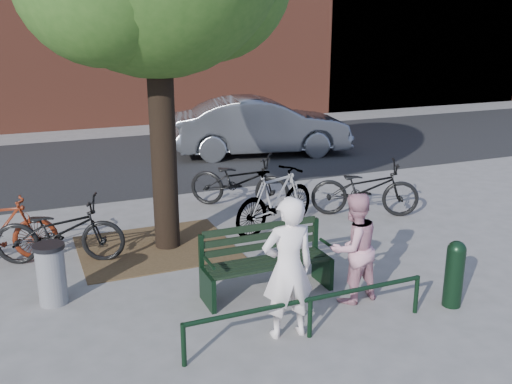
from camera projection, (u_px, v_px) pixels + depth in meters
name	position (u px, v px, depth m)	size (l,w,h in m)	color
ground	(267.00, 294.00, 7.67)	(90.00, 90.00, 0.00)	gray
dirt_pit	(156.00, 247.00, 9.24)	(2.40, 2.00, 0.02)	brown
road	(138.00, 160.00, 15.18)	(40.00, 7.00, 0.01)	black
park_bench	(265.00, 259.00, 7.61)	(1.74, 0.54, 0.97)	black
guard_railing	(310.00, 305.00, 6.50)	(3.06, 0.06, 0.51)	black
person_left	(288.00, 268.00, 6.43)	(0.62, 0.40, 1.69)	white
person_right	(353.00, 248.00, 7.31)	(0.71, 0.55, 1.46)	#CD8D9E
bollard	(454.00, 271.00, 7.23)	(0.24, 0.24, 0.89)	black
litter_bin	(51.00, 274.00, 7.31)	(0.40, 0.40, 0.81)	gray
bicycle_a	(60.00, 231.00, 8.56)	(0.67, 1.92, 1.01)	black
bicycle_c	(239.00, 181.00, 11.18)	(0.71, 2.04, 1.07)	black
bicycle_d	(275.00, 200.00, 9.88)	(0.53, 1.89, 1.14)	gray
bicycle_e	(365.00, 188.00, 10.70)	(0.70, 2.01, 1.06)	black
parked_car	(261.00, 126.00, 15.69)	(1.68, 4.81, 1.59)	slate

